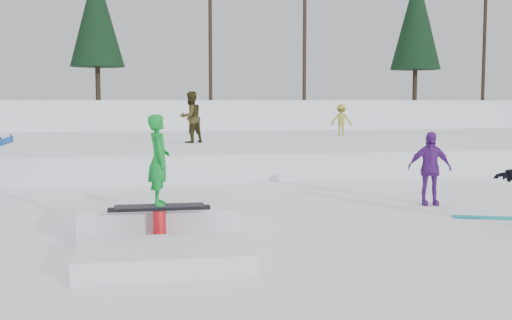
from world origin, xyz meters
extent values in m
plane|color=white|center=(0.00, 0.00, 0.00)|extent=(120.00, 120.00, 0.00)
cube|color=white|center=(0.00, 30.00, 1.20)|extent=(60.00, 14.00, 2.40)
cube|color=white|center=(0.00, 16.00, 0.40)|extent=(50.00, 18.00, 0.80)
cylinder|color=black|center=(-6.50, 12.30, 0.55)|extent=(0.05, 0.05, 1.10)
cylinder|color=black|center=(-6.50, 14.20, 0.55)|extent=(0.05, 0.05, 1.10)
cylinder|color=black|center=(-4.00, 28.50, 3.40)|extent=(0.30, 0.30, 2.00)
cone|color=black|center=(-4.00, 28.50, 7.38)|extent=(3.20, 3.20, 5.95)
cylinder|color=black|center=(3.00, 30.50, 7.15)|extent=(0.24, 0.24, 9.50)
cylinder|color=black|center=(9.00, 29.50, 6.40)|extent=(0.24, 0.24, 8.00)
cylinder|color=black|center=(16.00, 28.00, 3.40)|extent=(0.30, 0.30, 2.00)
cone|color=black|center=(16.00, 28.00, 7.55)|extent=(3.20, 3.20, 6.30)
cylinder|color=black|center=(22.00, 30.00, 7.65)|extent=(0.24, 0.24, 10.50)
imported|color=#2D2A10|center=(0.10, 12.61, 1.75)|extent=(1.17, 1.12, 1.90)
imported|color=olive|center=(7.17, 16.41, 1.50)|extent=(1.04, 0.81, 1.41)
imported|color=#5F2089|center=(4.50, 2.22, 0.83)|extent=(1.03, 0.60, 1.65)
cube|color=teal|center=(4.92, 0.40, 0.01)|extent=(1.41, 0.77, 0.03)
cube|color=white|center=(-1.62, 0.34, 0.27)|extent=(2.60, 2.20, 0.54)
cube|color=white|center=(-1.62, -2.16, 0.15)|extent=(2.40, 1.60, 0.30)
cylinder|color=red|center=(-1.62, -0.96, 0.03)|extent=(0.44, 0.44, 0.06)
cylinder|color=red|center=(-1.62, -0.96, 0.30)|extent=(0.20, 0.20, 0.60)
cube|color=black|center=(-1.62, -0.96, 0.63)|extent=(1.60, 0.16, 0.06)
cube|color=black|center=(-1.62, -0.96, 0.68)|extent=(1.40, 0.28, 0.03)
imported|color=#0A8C27|center=(-1.62, -0.96, 1.40)|extent=(0.34, 0.52, 1.42)
camera|label=1|loc=(-2.02, -11.05, 2.30)|focal=45.00mm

